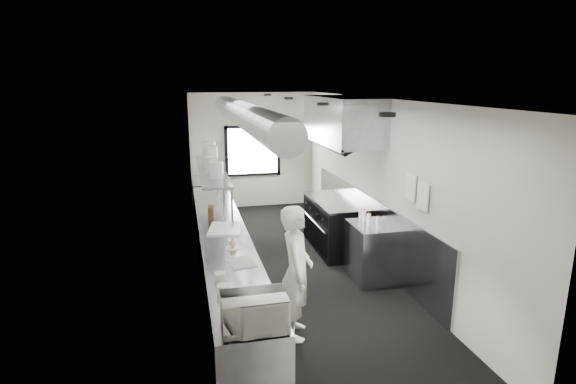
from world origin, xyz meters
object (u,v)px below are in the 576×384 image
small_plate (233,248)px  exhaust_hood (342,120)px  microwave (254,312)px  squeeze_bottle_a (378,225)px  line_cook (296,272)px  plate_stack_b (212,165)px  squeeze_bottle_e (361,214)px  far_work_table (209,199)px  plate_stack_d (209,152)px  bottle_station (372,252)px  squeeze_bottle_d (364,215)px  deli_tub_a (223,289)px  plate_stack_a (216,170)px  knife_block (211,213)px  pass_shelf (212,171)px  plate_stack_c (210,156)px  prep_counter (224,260)px  range (336,225)px  cutting_board (225,228)px  squeeze_bottle_c (369,220)px  deli_tub_b (220,277)px  squeeze_bottle_b (378,223)px

small_plate → exhaust_hood: bearing=41.4°
microwave → squeeze_bottle_a: microwave is taller
line_cook → plate_stack_b: (-0.79, 2.63, 0.87)m
squeeze_bottle_a → squeeze_bottle_e: size_ratio=0.96×
far_work_table → plate_stack_d: size_ratio=3.05×
bottle_station → squeeze_bottle_d: size_ratio=4.52×
bottle_station → plate_stack_b: size_ratio=3.29×
deli_tub_a → plate_stack_a: bearing=86.5°
knife_block → squeeze_bottle_e: bearing=-4.0°
exhaust_hood → pass_shelf: size_ratio=0.73×
far_work_table → microwave: microwave is taller
bottle_station → line_cook: 2.08m
plate_stack_c → squeeze_bottle_d: size_ratio=1.87×
prep_counter → line_cook: size_ratio=3.60×
prep_counter → bottle_station: bearing=-5.0°
small_plate → squeeze_bottle_e: size_ratio=1.12×
squeeze_bottle_a → range: bearing=92.0°
prep_counter → knife_block: (-0.13, 0.67, 0.56)m
cutting_board → range: bearing=27.0°
range → microwave: size_ratio=2.96×
prep_counter → bottle_station: size_ratio=6.67×
exhaust_hood → microwave: exhaust_hood is taller
squeeze_bottle_c → plate_stack_a: bearing=158.0°
squeeze_bottle_a → bottle_station: bearing=79.2°
range → squeeze_bottle_e: squeeze_bottle_e is taller
squeeze_bottle_e → squeeze_bottle_d: bearing=-89.0°
plate_stack_a → squeeze_bottle_d: bearing=-17.4°
pass_shelf → bottle_station: pass_shelf is taller
plate_stack_c → squeeze_bottle_e: plate_stack_c is taller
range → line_cook: (-1.45, -2.72, 0.36)m
squeeze_bottle_d → squeeze_bottle_e: bearing=91.0°
deli_tub_b → microwave: bearing=-79.0°
prep_counter → squeeze_bottle_c: (2.21, -0.21, 0.54)m
exhaust_hood → deli_tub_b: (-2.44, -2.89, -1.44)m
far_work_table → squeeze_bottle_e: size_ratio=7.11×
microwave → squeeze_bottle_e: 3.65m
small_plate → plate_stack_c: (-0.11, 2.42, 0.85)m
deli_tub_a → squeeze_bottle_e: size_ratio=0.80×
plate_stack_a → knife_block: bearing=-167.1°
squeeze_bottle_b → line_cook: bearing=-143.8°
far_work_table → squeeze_bottle_d: (2.22, -3.71, 0.55)m
plate_stack_a → squeeze_bottle_a: bearing=-27.2°
small_plate → squeeze_bottle_b: bearing=8.8°
line_cook → plate_stack_d: bearing=24.5°
small_plate → squeeze_bottle_d: 2.27m
cutting_board → bottle_station: bearing=-7.7°
bottle_station → deli_tub_a: (-2.49, -1.83, 0.50)m
microwave → squeeze_bottle_d: size_ratio=2.72×
plate_stack_a → exhaust_hood: bearing=12.6°
plate_stack_a → plate_stack_b: bearing=95.0°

